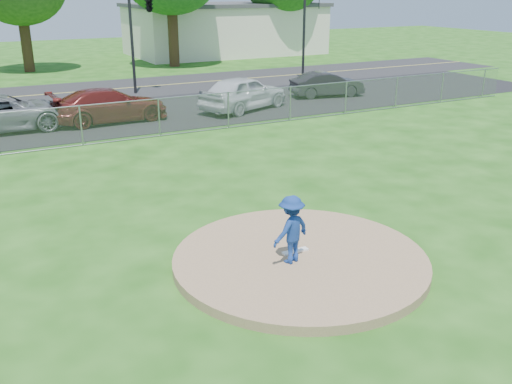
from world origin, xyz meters
TOP-DOWN VIEW (x-y plane):
  - ground at (0.00, 10.00)m, footprint 120.00×120.00m
  - pitchers_mound at (0.00, 0.00)m, footprint 5.40×5.40m
  - pitching_rubber at (0.00, 0.20)m, footprint 0.60×0.15m
  - chain_link_fence at (0.00, 12.00)m, footprint 40.00×0.06m
  - parking_lot at (0.00, 16.50)m, footprint 50.00×8.00m
  - street at (0.00, 24.00)m, footprint 60.00×7.00m
  - commercial_building at (16.00, 38.00)m, footprint 16.40×9.40m
  - traffic_signal_center at (3.97, 22.00)m, footprint 1.42×2.48m
  - traffic_signal_right at (14.24, 22.00)m, footprint 1.28×0.20m
  - pitcher at (-0.32, -0.13)m, footprint 1.04×0.78m
  - parked_car_gray at (-4.31, 15.87)m, footprint 5.38×2.49m
  - parked_car_darkred at (-0.06, 15.50)m, footprint 5.10×2.25m
  - parked_car_pearl at (6.26, 15.10)m, footprint 5.17×3.60m
  - parked_car_charcoal at (11.85, 16.20)m, footprint 4.11×2.08m

SIDE VIEW (x-z plane):
  - ground at x=0.00m, z-range 0.00..0.00m
  - street at x=0.00m, z-range 0.00..0.01m
  - parking_lot at x=0.00m, z-range 0.00..0.01m
  - pitchers_mound at x=0.00m, z-range 0.00..0.20m
  - pitching_rubber at x=0.00m, z-range 0.20..0.24m
  - parked_car_charcoal at x=11.85m, z-range 0.01..1.30m
  - parked_car_darkred at x=-0.06m, z-range 0.01..1.47m
  - chain_link_fence at x=0.00m, z-range 0.00..1.50m
  - parked_car_gray at x=-4.31m, z-range 0.01..1.50m
  - parked_car_pearl at x=6.26m, z-range 0.01..1.64m
  - pitcher at x=-0.32m, z-range 0.20..1.64m
  - commercial_building at x=16.00m, z-range 0.01..4.31m
  - traffic_signal_right at x=14.24m, z-range 0.56..6.16m
  - traffic_signal_center at x=3.97m, z-range 1.81..7.41m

